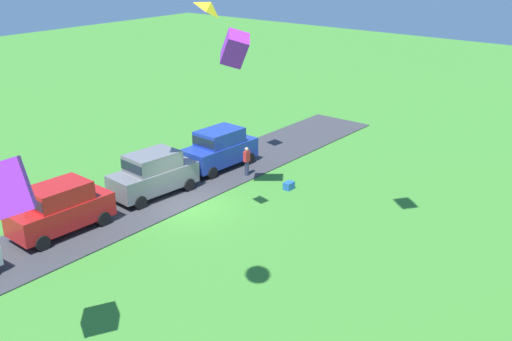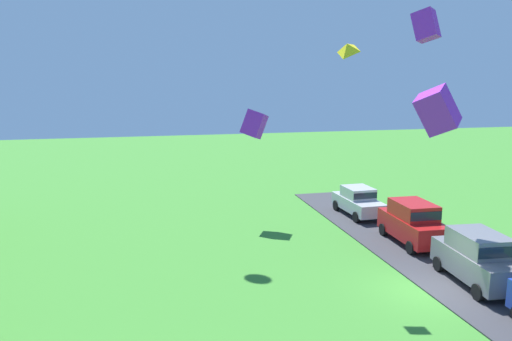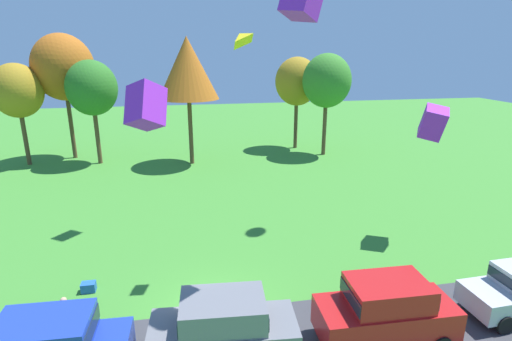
% 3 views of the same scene
% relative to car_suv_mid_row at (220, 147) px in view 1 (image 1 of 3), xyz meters
% --- Properties ---
extents(ground_plane, '(120.00, 120.00, 0.00)m').
position_rel_car_suv_mid_row_xyz_m(ground_plane, '(4.94, 2.50, -1.30)').
color(ground_plane, '#3D842D').
extents(pavement_strip, '(36.00, 4.40, 0.06)m').
position_rel_car_suv_mid_row_xyz_m(pavement_strip, '(4.94, 0.40, -1.27)').
color(pavement_strip, '#38383D').
rests_on(pavement_strip, ground).
extents(car_suv_mid_row, '(4.67, 2.19, 2.28)m').
position_rel_car_suv_mid_row_xyz_m(car_suv_mid_row, '(0.00, 0.00, 0.00)').
color(car_suv_mid_row, '#1E389E').
rests_on(car_suv_mid_row, ground).
extents(car_suv_by_flagpole, '(4.74, 2.34, 2.28)m').
position_rel_car_suv_mid_row_xyz_m(car_suv_by_flagpole, '(5.11, 0.02, 0.00)').
color(car_suv_by_flagpole, slate).
rests_on(car_suv_by_flagpole, ground).
extents(car_suv_near_entrance, '(4.66, 2.17, 2.28)m').
position_rel_car_suv_mid_row_xyz_m(car_suv_near_entrance, '(10.56, -0.07, 0.00)').
color(car_suv_near_entrance, red).
rests_on(car_suv_near_entrance, ground).
extents(person_watching_sky, '(0.36, 0.24, 1.71)m').
position_rel_car_suv_mid_row_xyz_m(person_watching_sky, '(-0.02, 2.00, -0.42)').
color(person_watching_sky, '#2D334C').
rests_on(person_watching_sky, ground).
extents(cooler_box, '(0.56, 0.40, 0.40)m').
position_rel_car_suv_mid_row_xyz_m(cooler_box, '(0.03, 4.96, -1.10)').
color(cooler_box, blue).
rests_on(cooler_box, ground).
extents(kite_diamond_over_trees, '(1.16, 1.17, 0.76)m').
position_rel_car_suv_mid_row_xyz_m(kite_diamond_over_trees, '(6.58, 5.77, 8.73)').
color(kite_diamond_over_trees, yellow).
extents(kite_box_high_right, '(1.54, 1.92, 1.92)m').
position_rel_car_suv_mid_row_xyz_m(kite_box_high_right, '(3.00, 3.84, 6.45)').
color(kite_box_high_right, purple).
extents(kite_box_near_flag, '(1.48, 1.90, 1.92)m').
position_rel_car_suv_mid_row_xyz_m(kite_box_near_flag, '(16.54, 7.27, 4.82)').
color(kite_box_near_flag, purple).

